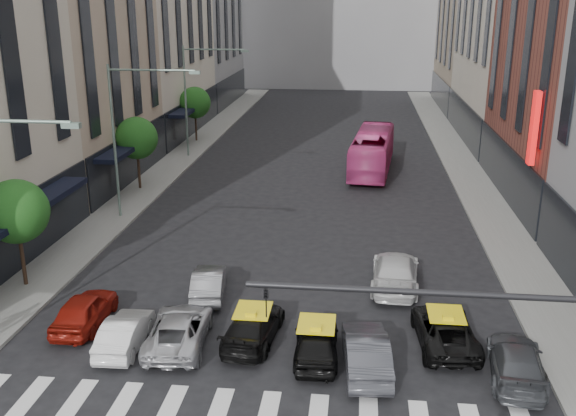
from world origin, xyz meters
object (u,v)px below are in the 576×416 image
(taxi_center, at_px, (316,341))
(bus, at_px, (372,151))
(taxi_left, at_px, (253,326))
(car_white_front, at_px, (125,332))
(car_red, at_px, (85,310))
(streetlamp_mid, at_px, (128,122))
(streetlamp_far, at_px, (196,86))

(taxi_center, height_order, bus, bus)
(taxi_left, xyz_separation_m, bus, (4.90, 26.67, 0.93))
(car_white_front, height_order, taxi_center, taxi_center)
(car_red, relative_size, bus, 0.36)
(car_white_front, xyz_separation_m, bus, (9.65, 27.69, 0.95))
(bus, bearing_deg, taxi_left, 85.11)
(streetlamp_mid, xyz_separation_m, taxi_left, (9.44, -13.70, -5.27))
(car_red, xyz_separation_m, car_white_front, (2.22, -1.49, -0.06))
(taxi_left, bearing_deg, streetlamp_far, -66.83)
(streetlamp_far, bearing_deg, car_red, -85.15)
(streetlamp_mid, height_order, taxi_left, streetlamp_mid)
(taxi_left, bearing_deg, bus, -94.89)
(streetlamp_far, distance_m, car_red, 29.79)
(car_red, xyz_separation_m, taxi_center, (9.47, -1.43, -0.01))
(streetlamp_far, distance_m, taxi_left, 31.60)
(streetlamp_mid, relative_size, streetlamp_far, 1.00)
(taxi_left, bearing_deg, taxi_center, 164.64)
(streetlamp_mid, xyz_separation_m, taxi_center, (11.94, -14.65, -5.23))
(streetlamp_mid, bearing_deg, streetlamp_far, 90.00)
(car_red, bearing_deg, taxi_center, 170.81)
(car_white_front, xyz_separation_m, taxi_left, (4.75, 1.02, 0.01))
(streetlamp_far, height_order, taxi_center, streetlamp_far)
(streetlamp_mid, xyz_separation_m, car_red, (2.48, -13.22, -5.22))
(streetlamp_far, height_order, bus, streetlamp_far)
(streetlamp_mid, relative_size, taxi_center, 2.27)
(car_red, relative_size, taxi_left, 0.92)
(taxi_left, bearing_deg, car_red, 1.63)
(streetlamp_mid, relative_size, car_white_front, 2.38)
(car_white_front, bearing_deg, streetlamp_mid, -74.52)
(taxi_center, distance_m, bus, 27.74)
(bus, bearing_deg, streetlamp_mid, 47.65)
(taxi_left, bearing_deg, car_white_front, 17.62)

